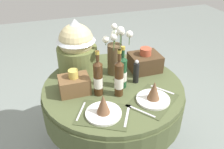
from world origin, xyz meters
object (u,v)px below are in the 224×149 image
wine_bottle_left (123,72)px  pepper_mill (136,72)px  flower_vase (115,53)px  place_setting_right (153,95)px  woven_basket_side_right (145,62)px  wine_bottle_centre (119,78)px  gift_tub_back_left (77,45)px  wine_bottle_right (98,78)px  place_setting_left (103,109)px  woven_basket_side_left (74,84)px  dining_table (113,100)px

wine_bottle_left → pepper_mill: wine_bottle_left is taller
flower_vase → pepper_mill: (0.11, -0.18, -0.10)m
place_setting_right → wine_bottle_left: size_ratio=1.26×
woven_basket_side_right → flower_vase: bearing=174.8°
place_setting_right → wine_bottle_centre: bearing=145.3°
place_setting_right → woven_basket_side_right: bearing=73.5°
wine_bottle_centre → woven_basket_side_right: 0.44m
place_setting_right → gift_tub_back_left: gift_tub_back_left is taller
wine_bottle_right → gift_tub_back_left: 0.40m
flower_vase → pepper_mill: bearing=-58.0°
wine_bottle_right → pepper_mill: (0.32, 0.06, -0.05)m
pepper_mill → woven_basket_side_right: bearing=46.5°
pepper_mill → gift_tub_back_left: (-0.40, 0.31, 0.15)m
wine_bottle_left → woven_basket_side_right: (0.27, 0.18, -0.05)m
place_setting_left → flower_vase: flower_vase is taller
flower_vase → wine_bottle_left: flower_vase is taller
place_setting_left → pepper_mill: (0.35, 0.30, 0.04)m
flower_vase → wine_bottle_centre: bearing=-103.8°
place_setting_right → wine_bottle_right: (-0.35, 0.20, 0.09)m
wine_bottle_right → gift_tub_back_left: gift_tub_back_left is taller
place_setting_right → pepper_mill: (-0.02, 0.26, 0.04)m
woven_basket_side_left → gift_tub_back_left: bearing=73.8°
place_setting_left → wine_bottle_left: bearing=49.7°
woven_basket_side_left → place_setting_right: bearing=-28.4°
wine_bottle_centre → woven_basket_side_right: bearing=39.4°
dining_table → gift_tub_back_left: bearing=126.3°
dining_table → woven_basket_side_right: 0.43m
place_setting_right → wine_bottle_right: wine_bottle_right is taller
pepper_mill → woven_basket_side_left: (-0.49, 0.01, -0.02)m
gift_tub_back_left → wine_bottle_left: bearing=-50.5°
pepper_mill → gift_tub_back_left: 0.53m
gift_tub_back_left → wine_bottle_centre: bearing=-63.3°
place_setting_left → woven_basket_side_right: size_ratio=1.67×
dining_table → pepper_mill: pepper_mill is taller
place_setting_right → wine_bottle_right: bearing=150.3°
wine_bottle_left → place_setting_left: bearing=-130.3°
place_setting_left → wine_bottle_right: bearing=82.4°
wine_bottle_right → pepper_mill: 0.33m
dining_table → place_setting_left: size_ratio=2.66×
place_setting_left → pepper_mill: 0.47m
wine_bottle_centre → woven_basket_side_left: size_ratio=1.64×
wine_bottle_right → gift_tub_back_left: (-0.08, 0.37, 0.10)m
gift_tub_back_left → pepper_mill: bearing=-37.6°
wine_bottle_left → woven_basket_side_right: bearing=33.9°
dining_table → wine_bottle_right: (-0.14, -0.08, 0.29)m
gift_tub_back_left → woven_basket_side_right: gift_tub_back_left is taller
gift_tub_back_left → place_setting_left: bearing=-85.7°
pepper_mill → wine_bottle_left: bearing=-168.0°
wine_bottle_centre → wine_bottle_right: (-0.14, 0.05, -0.00)m
place_setting_right → wine_bottle_left: (-0.15, 0.24, 0.08)m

